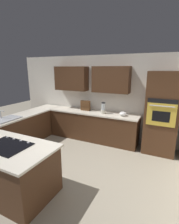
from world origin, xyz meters
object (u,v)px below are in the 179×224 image
sink_unit (6,119)px  cooktop (7,146)px  mixing_bowl (123,114)px  wall_oven (162,114)px  spice_rack (85,106)px  blender (103,109)px

sink_unit → cooktop: sink_unit is taller
sink_unit → mixing_bowl: size_ratio=3.27×
cooktop → mixing_bowl: size_ratio=3.55×
wall_oven → mixing_bowl: bearing=1.0°
mixing_bowl → spice_rack: 1.26m
mixing_bowl → spice_rack: spice_rack is taller
cooktop → sink_unit: bearing=-37.8°
sink_unit → mixing_bowl: bearing=-147.6°
cooktop → spice_rack: (-0.05, -2.87, 0.15)m
sink_unit → wall_oven: bearing=-155.0°
mixing_bowl → cooktop: bearing=64.8°
wall_oven → spice_rack: 2.25m
wall_oven → sink_unit: 4.06m
cooktop → mixing_bowl: (-1.30, -2.76, 0.05)m
sink_unit → spice_rack: (-1.43, -1.80, 0.14)m
cooktop → mixing_bowl: 3.06m
sink_unit → blender: size_ratio=2.07×
spice_rack → sink_unit: bearing=51.5°
wall_oven → mixing_bowl: size_ratio=10.02×
wall_oven → mixing_bowl: 1.01m
mixing_bowl → wall_oven: bearing=-179.0°
cooktop → blender: blender is taller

